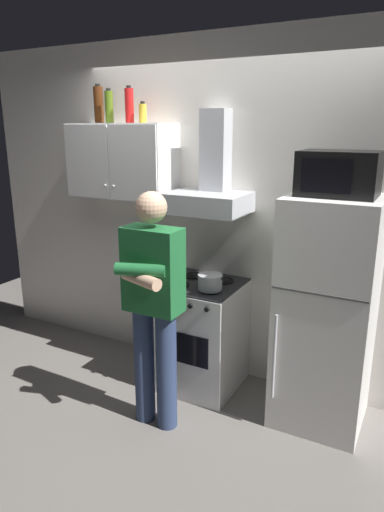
# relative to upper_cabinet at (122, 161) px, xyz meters

# --- Properties ---
(ground_plane) EXTENTS (7.00, 7.00, 0.00)m
(ground_plane) POSITION_rel_upper_cabinet_xyz_m (0.85, -0.37, -1.75)
(ground_plane) COLOR slate
(back_wall_tiled) EXTENTS (4.80, 0.10, 2.70)m
(back_wall_tiled) POSITION_rel_upper_cabinet_xyz_m (0.85, 0.23, -0.40)
(back_wall_tiled) COLOR silver
(back_wall_tiled) RESTS_ON ground_plane
(upper_cabinet) EXTENTS (0.90, 0.37, 0.60)m
(upper_cabinet) POSITION_rel_upper_cabinet_xyz_m (0.00, 0.00, 0.00)
(upper_cabinet) COLOR silver
(stove_oven) EXTENTS (0.60, 0.62, 0.87)m
(stove_oven) POSITION_rel_upper_cabinet_xyz_m (0.80, -0.13, -1.32)
(stove_oven) COLOR white
(stove_oven) RESTS_ON ground_plane
(range_hood) EXTENTS (0.60, 0.44, 0.75)m
(range_hood) POSITION_rel_upper_cabinet_xyz_m (0.80, 0.00, -0.15)
(range_hood) COLOR #B7BABF
(refrigerator) EXTENTS (0.60, 0.62, 1.60)m
(refrigerator) POSITION_rel_upper_cabinet_xyz_m (1.75, -0.12, -0.95)
(refrigerator) COLOR white
(refrigerator) RESTS_ON ground_plane
(microwave) EXTENTS (0.48, 0.37, 0.28)m
(microwave) POSITION_rel_upper_cabinet_xyz_m (1.75, -0.11, -0.01)
(microwave) COLOR black
(microwave) RESTS_ON refrigerator
(person_standing) EXTENTS (0.38, 0.33, 1.64)m
(person_standing) POSITION_rel_upper_cabinet_xyz_m (0.75, -0.73, -0.85)
(person_standing) COLOR navy
(person_standing) RESTS_ON ground_plane
(cooking_pot) EXTENTS (0.28, 0.18, 0.11)m
(cooking_pot) POSITION_rel_upper_cabinet_xyz_m (0.93, -0.24, -0.82)
(cooking_pot) COLOR #B7BABF
(cooking_pot) RESTS_ON stove_oven
(bottle_soda_red) EXTENTS (0.07, 0.07, 0.28)m
(bottle_soda_red) POSITION_rel_upper_cabinet_xyz_m (0.10, -0.01, 0.43)
(bottle_soda_red) COLOR red
(bottle_soda_red) RESTS_ON upper_cabinet
(bottle_olive_oil) EXTENTS (0.06, 0.06, 0.27)m
(bottle_olive_oil) POSITION_rel_upper_cabinet_xyz_m (-0.10, -0.00, 0.43)
(bottle_olive_oil) COLOR #4C6B19
(bottle_olive_oil) RESTS_ON upper_cabinet
(bottle_spice_jar) EXTENTS (0.06, 0.06, 0.16)m
(bottle_spice_jar) POSITION_rel_upper_cabinet_xyz_m (0.22, -0.01, 0.37)
(bottle_spice_jar) COLOR gold
(bottle_spice_jar) RESTS_ON upper_cabinet
(bottle_rum_dark) EXTENTS (0.08, 0.08, 0.31)m
(bottle_rum_dark) POSITION_rel_upper_cabinet_xyz_m (-0.25, 0.05, 0.45)
(bottle_rum_dark) COLOR #47230F
(bottle_rum_dark) RESTS_ON upper_cabinet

